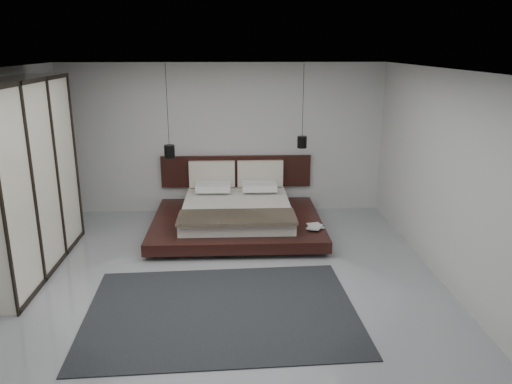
{
  "coord_description": "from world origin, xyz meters",
  "views": [
    {
      "loc": [
        0.21,
        -6.27,
        3.08
      ],
      "look_at": [
        0.54,
        1.2,
        0.89
      ],
      "focal_mm": 35.0,
      "sensor_mm": 36.0,
      "label": 1
    }
  ],
  "objects_px": {
    "bed": "(237,214)",
    "rug": "(222,311)",
    "lattice_screen": "(54,152)",
    "pendant_right": "(302,142)",
    "wardrobe": "(22,179)",
    "pendant_left": "(169,151)"
  },
  "relations": [
    {
      "from": "bed",
      "to": "rug",
      "type": "distance_m",
      "value": 2.81
    },
    {
      "from": "lattice_screen",
      "to": "pendant_right",
      "type": "distance_m",
      "value": 4.35
    },
    {
      "from": "bed",
      "to": "pendant_right",
      "type": "bearing_deg",
      "value": 21.23
    },
    {
      "from": "wardrobe",
      "to": "pendant_right",
      "type": "bearing_deg",
      "value": 24.88
    },
    {
      "from": "pendant_right",
      "to": "pendant_left",
      "type": "bearing_deg",
      "value": 180.0
    },
    {
      "from": "pendant_right",
      "to": "rug",
      "type": "bearing_deg",
      "value": -112.92
    },
    {
      "from": "pendant_right",
      "to": "rug",
      "type": "distance_m",
      "value": 3.8
    },
    {
      "from": "lattice_screen",
      "to": "pendant_right",
      "type": "xyz_separation_m",
      "value": [
        4.35,
        -0.09,
        0.16
      ]
    },
    {
      "from": "rug",
      "to": "pendant_right",
      "type": "bearing_deg",
      "value": 67.08
    },
    {
      "from": "pendant_right",
      "to": "lattice_screen",
      "type": "bearing_deg",
      "value": 178.78
    },
    {
      "from": "wardrobe",
      "to": "rug",
      "type": "xyz_separation_m",
      "value": [
        2.73,
        -1.34,
        -1.33
      ]
    },
    {
      "from": "wardrobe",
      "to": "pendant_left",
      "type": "bearing_deg",
      "value": 47.06
    },
    {
      "from": "rug",
      "to": "bed",
      "type": "bearing_deg",
      "value": 85.8
    },
    {
      "from": "pendant_left",
      "to": "wardrobe",
      "type": "xyz_separation_m",
      "value": [
        -1.77,
        -1.9,
        0.03
      ]
    },
    {
      "from": "pendant_right",
      "to": "rug",
      "type": "height_order",
      "value": "pendant_right"
    },
    {
      "from": "pendant_left",
      "to": "rug",
      "type": "relative_size",
      "value": 0.5
    },
    {
      "from": "lattice_screen",
      "to": "rug",
      "type": "height_order",
      "value": "lattice_screen"
    },
    {
      "from": "bed",
      "to": "pendant_left",
      "type": "xyz_separation_m",
      "value": [
        -1.16,
        0.45,
        1.02
      ]
    },
    {
      "from": "lattice_screen",
      "to": "rug",
      "type": "relative_size",
      "value": 0.81
    },
    {
      "from": "wardrobe",
      "to": "rug",
      "type": "bearing_deg",
      "value": -26.15
    },
    {
      "from": "lattice_screen",
      "to": "pendant_right",
      "type": "relative_size",
      "value": 1.79
    },
    {
      "from": "lattice_screen",
      "to": "bed",
      "type": "bearing_deg",
      "value": -9.71
    }
  ]
}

